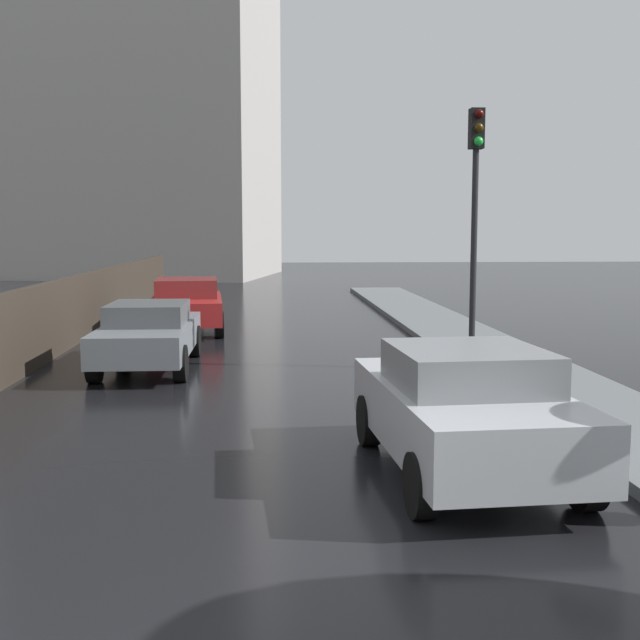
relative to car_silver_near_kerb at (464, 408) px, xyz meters
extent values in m
cube|color=#B2B5BA|center=(0.00, 0.02, -0.08)|extent=(2.03, 3.99, 0.69)
cube|color=gray|center=(0.01, -0.08, 0.47)|extent=(1.68, 1.83, 0.43)
cylinder|color=black|center=(-0.90, 1.24, -0.43)|extent=(0.26, 0.65, 0.64)
cylinder|color=black|center=(0.74, 1.35, -0.43)|extent=(0.26, 0.65, 0.64)
cylinder|color=black|center=(-0.74, -1.31, -0.43)|extent=(0.26, 0.65, 0.64)
cylinder|color=black|center=(0.90, -1.21, -0.43)|extent=(0.26, 0.65, 0.64)
cube|color=maroon|center=(-4.29, 12.53, -0.11)|extent=(2.09, 4.11, 0.60)
cube|color=maroon|center=(-4.31, 12.73, 0.42)|extent=(1.73, 2.10, 0.47)
cylinder|color=black|center=(-3.37, 11.28, -0.41)|extent=(0.27, 0.68, 0.67)
cylinder|color=black|center=(-5.03, 11.16, -0.41)|extent=(0.27, 0.68, 0.67)
cylinder|color=black|center=(-3.56, 13.90, -0.41)|extent=(0.27, 0.68, 0.67)
cylinder|color=black|center=(-5.22, 13.78, -0.41)|extent=(0.27, 0.68, 0.67)
cube|color=slate|center=(-4.48, 6.99, -0.13)|extent=(1.65, 4.28, 0.56)
cube|color=#494D50|center=(-4.48, 6.95, 0.35)|extent=(1.45, 1.84, 0.40)
cylinder|color=black|center=(-3.73, 5.58, -0.41)|extent=(0.22, 0.67, 0.67)
cylinder|color=black|center=(-5.24, 5.58, -0.41)|extent=(0.22, 0.67, 0.67)
cylinder|color=black|center=(-3.72, 8.41, -0.41)|extent=(0.22, 0.67, 0.67)
cylinder|color=black|center=(-5.24, 8.41, -0.41)|extent=(0.22, 0.67, 0.67)
cylinder|color=black|center=(1.80, 6.50, 1.44)|extent=(0.12, 0.12, 4.09)
cube|color=black|center=(1.80, 6.50, 3.86)|extent=(0.26, 0.26, 0.75)
sphere|color=#360503|center=(1.80, 6.33, 4.11)|extent=(0.17, 0.17, 0.17)
sphere|color=#392405|center=(1.80, 6.33, 3.86)|extent=(0.17, 0.17, 0.17)
sphere|color=green|center=(1.80, 6.33, 3.61)|extent=(0.17, 0.17, 0.17)
cube|color=#9E9993|center=(-9.37, 38.47, 11.52)|extent=(16.35, 13.71, 24.54)
camera|label=1|loc=(-2.18, -8.41, 1.97)|focal=44.15mm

